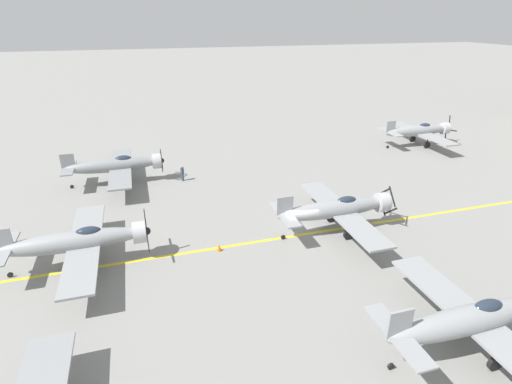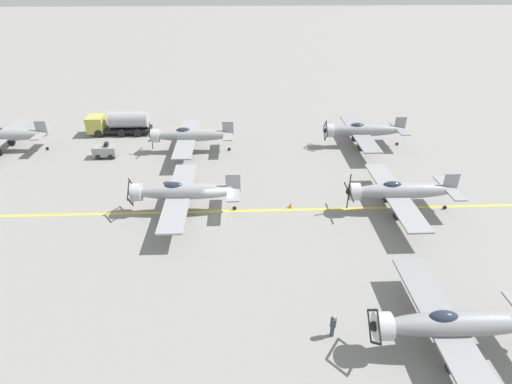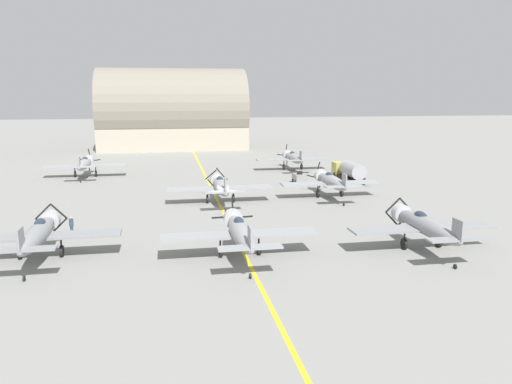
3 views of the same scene
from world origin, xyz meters
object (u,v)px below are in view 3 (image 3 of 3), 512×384
airplane_far_left (85,164)px  tow_tractor (299,178)px  airplane_far_right (293,158)px  airplane_near_right (425,225)px  traffic_cone (234,222)px  airplane_near_left (38,234)px  ground_crew_walking (71,225)px  fuel_tanker (349,171)px  hangar (173,116)px  airplane_mid_center (221,186)px  airplane_mid_right (331,181)px  airplane_near_center (240,232)px

airplane_far_left → tow_tractor: bearing=-4.9°
airplane_far_right → airplane_near_right: airplane_far_right is taller
traffic_cone → tow_tractor: bearing=59.5°
airplane_near_left → ground_crew_walking: 6.69m
traffic_cone → airplane_far_right: bearing=66.3°
airplane_far_right → fuel_tanker: 13.06m
airplane_near_left → hangar: hangar is taller
airplane_far_right → fuel_tanker: airplane_far_right is taller
airplane_mid_center → airplane_far_left: (-17.96, 21.36, 0.00)m
airplane_far_right → traffic_cone: 35.43m
airplane_mid_right → airplane_mid_center: bearing=170.8°
airplane_near_right → airplane_near_left: bearing=156.6°
airplane_mid_center → airplane_far_right: airplane_far_right is taller
fuel_tanker → airplane_mid_right: bearing=-121.3°
airplane_far_left → ground_crew_walking: airplane_far_left is taller
airplane_far_right → hangar: (-18.56, 37.41, 5.30)m
airplane_mid_center → airplane_far_right: size_ratio=1.00×
airplane_near_center → fuel_tanker: 36.00m
tow_tractor → airplane_mid_center: bearing=-139.1°
airplane_near_center → airplane_near_left: (-15.02, 2.24, -0.00)m
airplane_near_left → hangar: size_ratio=0.37×
airplane_far_right → fuel_tanker: size_ratio=1.50×
airplane_mid_right → tow_tractor: 9.88m
airplane_near_left → hangar: (11.50, 77.15, 5.30)m
airplane_mid_right → traffic_cone: bearing=-153.9°
airplane_far_right → hangar: bearing=102.6°
airplane_near_center → tow_tractor: airplane_near_center is taller
airplane_mid_right → airplane_near_left: bearing=-160.8°
airplane_near_center → airplane_far_right: 44.59m
airplane_near_left → ground_crew_walking: size_ratio=7.16×
tow_tractor → ground_crew_walking: (-26.52, -21.01, 0.12)m
airplane_far_left → ground_crew_walking: bearing=-68.7°
tow_tractor → hangar: 52.64m
airplane_near_right → fuel_tanker: airplane_near_right is taller
airplane_mid_center → airplane_mid_right: airplane_mid_right is taller
airplane_mid_center → hangar: size_ratio=0.37×
airplane_mid_center → tow_tractor: airplane_mid_center is taller
airplane_near_center → fuel_tanker: (20.02, 29.92, -0.50)m
fuel_tanker → tow_tractor: 7.35m
airplane_far_right → airplane_mid_right: airplane_far_right is taller
airplane_near_center → ground_crew_walking: bearing=133.7°
airplane_far_left → hangar: bearing=85.4°
fuel_tanker → ground_crew_walking: 39.93m
airplane_mid_center → airplane_near_right: bearing=-70.9°
airplane_mid_right → traffic_cone: 16.90m
hangar → airplane_near_center: bearing=-87.5°
fuel_tanker → ground_crew_walking: (-33.84, -21.19, -0.60)m
traffic_cone → hangar: 70.31m
airplane_mid_center → airplane_near_center: bearing=-108.1°
airplane_near_left → airplane_near_right: size_ratio=1.00×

